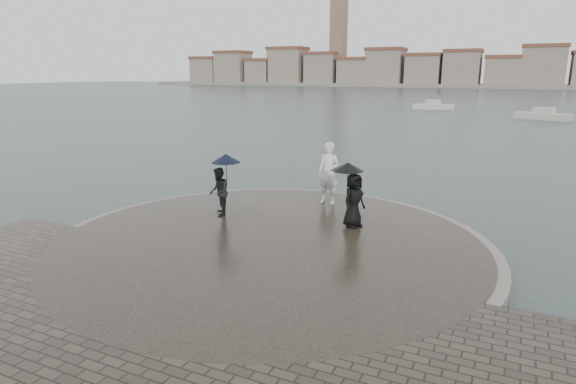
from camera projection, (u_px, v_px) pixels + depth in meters
The scene contains 8 objects.
ground at pixel (194, 304), 10.53m from camera, with size 400.00×400.00×0.00m, color #2B3835.
kerb_ring at pixel (268, 246), 13.55m from camera, with size 12.50×12.50×0.32m, color gray.
quay_tip at pixel (268, 246), 13.55m from camera, with size 11.90×11.90×0.36m, color #2D261E.
statue at pixel (329, 173), 17.00m from camera, with size 0.80×0.53×2.20m, color white.
visitor_left at pixel (221, 183), 15.57m from camera, with size 1.19×1.06×2.04m.
visitor_right at pixel (352, 191), 14.45m from camera, with size 1.14×1.06×1.95m.
far_skyline at pixel (481, 70), 152.54m from camera, with size 260.00×20.00×37.00m.
boats at pixel (562, 118), 49.51m from camera, with size 37.10×26.49×1.50m.
Camera 1 is at (6.00, -7.79, 4.94)m, focal length 30.00 mm.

